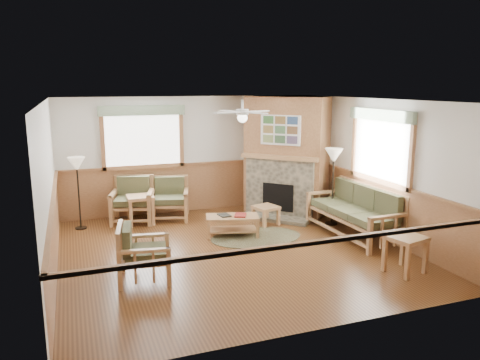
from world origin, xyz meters
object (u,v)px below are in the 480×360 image
object	(u,v)px
sofa	(354,211)
coffee_table	(233,226)
armchair_back_left	(132,200)
armchair_left	(144,252)
footstool	(266,215)
end_table_chairs	(141,210)
floor_lamp_left	(79,193)
end_table_sofa	(405,254)
floor_lamp_right	(333,187)
armchair_back_right	(169,199)

from	to	relation	value
sofa	coffee_table	size ratio (longest dim) A/B	2.11
armchair_back_left	sofa	bearing A→B (deg)	-16.77
armchair_left	coffee_table	bearing A→B (deg)	-42.92
coffee_table	footstool	xyz separation A→B (m)	(0.93, 0.50, -0.00)
sofa	armchair_back_left	bearing A→B (deg)	-124.33
sofa	end_table_chairs	xyz separation A→B (m)	(-3.86, 2.25, -0.19)
armchair_back_left	floor_lamp_left	bearing A→B (deg)	-157.46
end_table_chairs	footstool	xyz separation A→B (m)	(2.52, -0.96, -0.11)
end_table_chairs	floor_lamp_left	xyz separation A→B (m)	(-1.24, 0.08, 0.45)
end_table_chairs	end_table_sofa	bearing A→B (deg)	-49.19
coffee_table	floor_lamp_right	size ratio (longest dim) A/B	0.62
armchair_back_right	floor_lamp_left	xyz separation A→B (m)	(-1.90, -0.09, 0.30)
sofa	end_table_chairs	bearing A→B (deg)	-122.81
footstool	end_table_sofa	bearing A→B (deg)	-71.61
sofa	armchair_back_right	size ratio (longest dim) A/B	2.35
end_table_chairs	floor_lamp_right	distance (m)	4.15
armchair_left	coffee_table	distance (m)	2.49
armchair_back_left	end_table_sofa	distance (m)	5.75
end_table_chairs	end_table_sofa	world-z (taller)	end_table_chairs
coffee_table	end_table_sofa	xyz separation A→B (m)	(1.99, -2.69, 0.10)
coffee_table	floor_lamp_right	distance (m)	2.35
sofa	footstool	distance (m)	1.88
end_table_sofa	footstool	size ratio (longest dim) A/B	1.30
footstool	floor_lamp_left	world-z (taller)	floor_lamp_left
armchair_back_right	footstool	bearing A→B (deg)	-16.39
sofa	armchair_back_right	xyz separation A→B (m)	(-3.20, 2.43, -0.04)
sofa	armchair_left	distance (m)	4.30
sofa	floor_lamp_right	world-z (taller)	floor_lamp_right
end_table_chairs	end_table_sofa	distance (m)	5.48
armchair_back_left	end_table_chairs	world-z (taller)	armchair_back_left
end_table_chairs	footstool	size ratio (longest dim) A/B	1.34
sofa	armchair_back_right	world-z (taller)	sofa
armchair_back_right	end_table_sofa	size ratio (longest dim) A/B	1.52
end_table_sofa	floor_lamp_left	distance (m)	6.43
armchair_back_right	coffee_table	xyz separation A→B (m)	(0.93, -1.63, -0.26)
floor_lamp_right	footstool	bearing A→B (deg)	160.54
end_table_chairs	floor_lamp_left	size ratio (longest dim) A/B	0.41
armchair_left	end_table_sofa	bearing A→B (deg)	-97.13
end_table_chairs	floor_lamp_right	world-z (taller)	floor_lamp_right
sofa	floor_lamp_left	world-z (taller)	floor_lamp_left
armchair_back_left	floor_lamp_right	distance (m)	4.35
armchair_left	floor_lamp_left	size ratio (longest dim) A/B	0.57
armchair_back_right	end_table_sofa	bearing A→B (deg)	-40.87
armchair_back_left	end_table_sofa	world-z (taller)	armchair_back_left
end_table_sofa	floor_lamp_right	world-z (taller)	floor_lamp_right
armchair_back_right	footstool	size ratio (longest dim) A/B	1.97
end_table_sofa	end_table_chairs	bearing A→B (deg)	130.81
armchair_left	floor_lamp_right	world-z (taller)	floor_lamp_right
end_table_sofa	coffee_table	bearing A→B (deg)	126.51
footstool	floor_lamp_right	bearing A→B (deg)	-19.46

